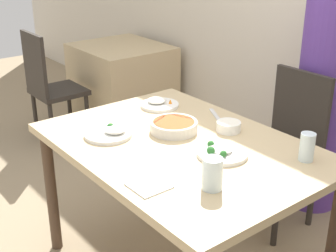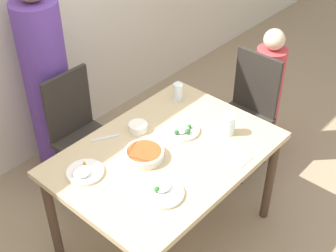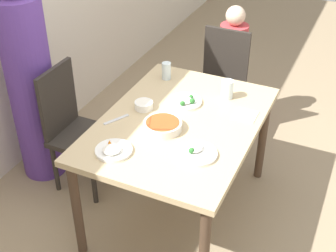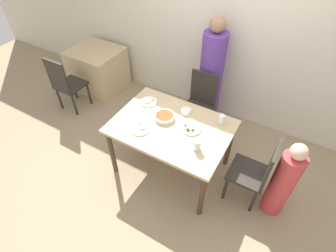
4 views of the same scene
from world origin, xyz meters
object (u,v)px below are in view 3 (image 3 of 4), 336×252
at_px(person_adult, 31,87).
at_px(person_child, 231,70).
at_px(plate_rice_adult, 196,152).
at_px(chair_adult_spot, 74,126).
at_px(chair_child_spot, 220,84).
at_px(bowl_curry, 163,125).
at_px(glass_water_tall, 166,71).

distance_m(person_adult, person_child, 1.71).
bearing_deg(plate_rice_adult, chair_adult_spot, 75.94).
bearing_deg(chair_child_spot, chair_adult_spot, -126.12).
bearing_deg(chair_adult_spot, plate_rice_adult, -104.06).
relative_size(person_adult, bowl_curry, 6.81).
height_order(chair_child_spot, person_adult, person_adult).
bearing_deg(person_child, bowl_curry, -179.49).
bearing_deg(glass_water_tall, chair_adult_spot, 133.83).
bearing_deg(chair_adult_spot, person_child, -29.72).
xyz_separation_m(chair_child_spot, person_adult, (-1.02, 1.08, 0.24)).
bearing_deg(glass_water_tall, person_child, -16.28).
relative_size(chair_adult_spot, plate_rice_adult, 4.06).
bearing_deg(bowl_curry, chair_child_spot, 0.64).
relative_size(bowl_curry, glass_water_tall, 1.87).
relative_size(chair_adult_spot, chair_child_spot, 1.00).
bearing_deg(person_child, person_adult, 140.53).
height_order(person_child, bowl_curry, person_child).
distance_m(bowl_curry, glass_water_tall, 0.65).
relative_size(person_child, glass_water_tall, 8.53).
relative_size(person_child, bowl_curry, 4.57).
xyz_separation_m(chair_adult_spot, glass_water_tall, (0.49, -0.51, 0.33)).
distance_m(person_child, bowl_curry, 1.45).
relative_size(chair_adult_spot, person_child, 0.87).
height_order(person_adult, glass_water_tall, person_adult).
height_order(bowl_curry, glass_water_tall, glass_water_tall).
distance_m(person_adult, glass_water_tall, 0.97).
bearing_deg(chair_child_spot, bowl_curry, -89.36).
xyz_separation_m(plate_rice_adult, glass_water_tall, (0.75, 0.53, 0.05)).
relative_size(chair_child_spot, bowl_curry, 4.00).
bearing_deg(person_child, plate_rice_adult, -169.52).
bearing_deg(glass_water_tall, bowl_curry, -157.11).
relative_size(chair_child_spot, plate_rice_adult, 4.06).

